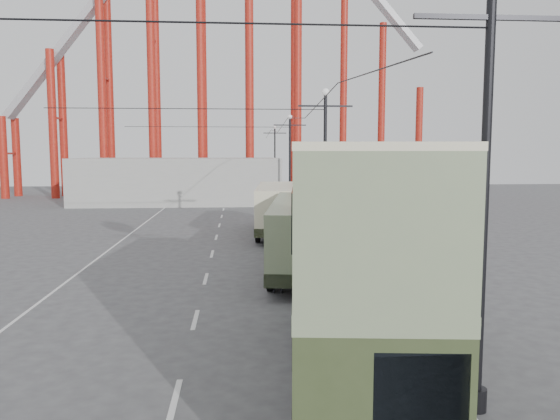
{
  "coord_description": "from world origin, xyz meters",
  "views": [
    {
      "loc": [
        0.47,
        -13.99,
        5.58
      ],
      "look_at": [
        2.36,
        10.51,
        3.0
      ],
      "focal_mm": 35.0,
      "sensor_mm": 36.0,
      "label": 1
    }
  ],
  "objects": [
    {
      "name": "lamp_post_far",
      "position": [
        5.6,
        40.0,
        4.68
      ],
      "size": [
        3.2,
        0.44,
        9.32
      ],
      "color": "black",
      "rests_on": "ground"
    },
    {
      "name": "lamp_post_distant",
      "position": [
        5.6,
        62.0,
        4.68
      ],
      "size": [
        3.2,
        0.44,
        9.32
      ],
      "color": "black",
      "rests_on": "ground"
    },
    {
      "name": "lamp_post_near",
      "position": [
        5.6,
        -3.0,
        7.86
      ],
      "size": [
        3.2,
        0.44,
        10.8
      ],
      "color": "black",
      "rests_on": "ground"
    },
    {
      "name": "single_decker_cream",
      "position": [
        3.18,
        23.04,
        1.89
      ],
      "size": [
        3.59,
        10.97,
        3.35
      ],
      "rotation": [
        0.0,
        0.0,
        -0.08
      ],
      "color": "beige",
      "rests_on": "ground"
    },
    {
      "name": "roller_coaster",
      "position": [
        -2.49,
        56.89,
        22.92
      ],
      "size": [
        52.95,
        5.0,
        55.48
      ],
      "color": "maroon",
      "rests_on": "ground"
    },
    {
      "name": "lamp_post_mid",
      "position": [
        5.6,
        18.0,
        4.68
      ],
      "size": [
        3.2,
        0.44,
        9.32
      ],
      "color": "black",
      "rests_on": "ground"
    },
    {
      "name": "double_decker_bus",
      "position": [
        3.14,
        -1.27,
        3.21
      ],
      "size": [
        3.85,
        10.91,
        5.73
      ],
      "rotation": [
        0.0,
        0.0,
        -0.11
      ],
      "color": "#333E21",
      "rests_on": "ground"
    },
    {
      "name": "pedestrian",
      "position": [
        2.0,
        7.34,
        0.79
      ],
      "size": [
        0.6,
        0.42,
        1.58
      ],
      "primitive_type": "imported",
      "rotation": [
        0.0,
        0.0,
        3.22
      ],
      "color": "black",
      "rests_on": "ground"
    },
    {
      "name": "fairground_shed",
      "position": [
        -6.0,
        47.0,
        2.5
      ],
      "size": [
        22.0,
        10.0,
        5.0
      ],
      "primitive_type": "cube",
      "color": "#9E9E98",
      "rests_on": "ground"
    },
    {
      "name": "road_markings",
      "position": [
        -0.86,
        19.7,
        0.01
      ],
      "size": [
        12.52,
        120.0,
        0.01
      ],
      "color": "silver",
      "rests_on": "ground"
    },
    {
      "name": "ground",
      "position": [
        0.0,
        0.0,
        0.0
      ],
      "size": [
        160.0,
        160.0,
        0.0
      ],
      "primitive_type": "plane",
      "color": "#474749",
      "rests_on": "ground"
    },
    {
      "name": "single_decker_green",
      "position": [
        3.46,
        11.4,
        1.87
      ],
      "size": [
        4.15,
        11.95,
        3.31
      ],
      "rotation": [
        0.0,
        0.0,
        -0.13
      ],
      "color": "gray",
      "rests_on": "ground"
    }
  ]
}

